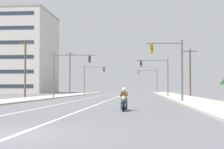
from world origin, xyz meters
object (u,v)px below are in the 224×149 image
(motorcycle_with_rider, at_px, (124,101))
(traffic_signal_near_right, at_px, (172,62))
(apartment_building_far_left_block, at_px, (18,53))
(utility_pole_left_near, at_px, (25,68))
(traffic_signal_near_left, at_px, (66,68))
(traffic_signal_mid_left, at_px, (91,75))
(traffic_signal_far_right, at_px, (150,77))
(traffic_signal_mid_right, at_px, (159,71))
(utility_pole_left_far, at_px, (70,72))
(utility_pole_right_far, at_px, (190,71))

(motorcycle_with_rider, xyz_separation_m, traffic_signal_near_right, (4.11, 12.47, 3.43))
(apartment_building_far_left_block, bearing_deg, utility_pole_left_near, -68.39)
(traffic_signal_near_left, height_order, traffic_signal_mid_left, same)
(traffic_signal_near_right, bearing_deg, traffic_signal_far_right, 90.79)
(traffic_signal_mid_right, relative_size, traffic_signal_mid_left, 1.00)
(traffic_signal_mid_left, distance_m, utility_pole_left_far, 11.24)
(traffic_signal_far_right, height_order, utility_pole_left_near, utility_pole_left_near)
(traffic_signal_near_right, distance_m, apartment_building_far_left_block, 69.77)
(utility_pole_right_far, bearing_deg, utility_pole_left_far, 139.31)
(utility_pole_left_near, bearing_deg, traffic_signal_far_right, 64.58)
(utility_pole_left_far, bearing_deg, utility_pole_right_far, -40.69)
(traffic_signal_near_right, relative_size, apartment_building_far_left_block, 0.28)
(traffic_signal_mid_left, relative_size, utility_pole_left_near, 0.75)
(traffic_signal_near_left, distance_m, utility_pole_right_far, 23.00)
(traffic_signal_near_left, distance_m, traffic_signal_far_right, 43.16)
(traffic_signal_mid_right, bearing_deg, traffic_signal_mid_left, 128.41)
(traffic_signal_mid_left, bearing_deg, traffic_signal_near_left, -88.77)
(traffic_signal_mid_left, relative_size, apartment_building_far_left_block, 0.28)
(utility_pole_left_near, relative_size, utility_pole_left_far, 0.83)
(traffic_signal_mid_right, distance_m, apartment_building_far_left_block, 53.30)
(traffic_signal_near_right, distance_m, utility_pole_right_far, 25.55)
(traffic_signal_near_right, relative_size, traffic_signal_mid_right, 1.00)
(traffic_signal_near_left, xyz_separation_m, traffic_signal_mid_left, (-0.57, 26.61, -0.04))
(traffic_signal_near_right, xyz_separation_m, utility_pole_right_far, (5.28, 25.00, 0.25))
(traffic_signal_near_left, height_order, utility_pole_left_near, utility_pole_left_near)
(apartment_building_far_left_block, bearing_deg, utility_pole_right_far, -38.05)
(traffic_signal_far_right, bearing_deg, utility_pole_right_far, -77.70)
(traffic_signal_mid_left, relative_size, utility_pole_right_far, 0.77)
(traffic_signal_near_left, relative_size, traffic_signal_far_right, 1.00)
(traffic_signal_near_left, height_order, apartment_building_far_left_block, apartment_building_far_left_block)
(utility_pole_left_far, bearing_deg, utility_pole_left_near, -88.75)
(traffic_signal_far_right, height_order, utility_pole_right_far, utility_pole_right_far)
(motorcycle_with_rider, height_order, apartment_building_far_left_block, apartment_building_far_left_block)
(utility_pole_left_near, height_order, apartment_building_far_left_block, apartment_building_far_left_block)
(traffic_signal_far_right, height_order, apartment_building_far_left_block, apartment_building_far_left_block)
(traffic_signal_near_left, xyz_separation_m, utility_pole_left_near, (-6.34, 1.89, 0.15))
(motorcycle_with_rider, relative_size, utility_pole_left_far, 0.22)
(motorcycle_with_rider, distance_m, traffic_signal_near_left, 25.60)
(traffic_signal_far_right, distance_m, utility_pole_right_far, 28.21)
(traffic_signal_near_left, bearing_deg, utility_pole_left_near, 163.41)
(utility_pole_left_near, relative_size, apartment_building_far_left_block, 0.37)
(traffic_signal_mid_left, bearing_deg, traffic_signal_far_right, 48.61)
(traffic_signal_near_right, distance_m, traffic_signal_mid_left, 40.24)
(motorcycle_with_rider, distance_m, traffic_signal_mid_left, 51.33)
(traffic_signal_far_right, xyz_separation_m, utility_pole_left_near, (-18.75, -39.44, 0.16))
(utility_pole_left_near, bearing_deg, traffic_signal_mid_right, 22.04)
(traffic_signal_near_right, bearing_deg, utility_pole_left_near, 146.05)
(utility_pole_left_near, height_order, utility_pole_left_far, utility_pole_left_far)
(utility_pole_right_far, bearing_deg, traffic_signal_near_left, -143.20)
(traffic_signal_mid_left, bearing_deg, utility_pole_right_far, -34.05)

